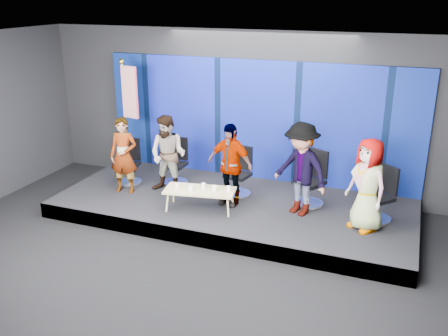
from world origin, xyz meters
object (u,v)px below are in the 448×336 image
at_px(chair_a, 130,169).
at_px(panelist_b, 168,155).
at_px(panelist_e, 368,185).
at_px(panelist_a, 124,156).
at_px(panelist_c, 230,164).
at_px(chair_d, 311,187).
at_px(panelist_d, 301,169).
at_px(coffee_table, 200,191).
at_px(chair_c, 239,179).
at_px(mug_e, 229,188).
at_px(mug_d, 214,188).
at_px(mug_a, 177,185).
at_px(mug_b, 191,188).
at_px(flag_stand, 129,115).
at_px(chair_e, 379,203).
at_px(mug_c, 203,186).
at_px(chair_b, 176,169).

distance_m(chair_a, panelist_b, 1.15).
bearing_deg(panelist_b, panelist_e, -3.17).
bearing_deg(chair_a, panelist_a, -78.93).
distance_m(panelist_c, chair_d, 1.64).
distance_m(panelist_a, panelist_d, 3.61).
height_order(panelist_a, panelist_d, panelist_d).
xyz_separation_m(chair_d, panelist_e, (1.10, -0.71, 0.47)).
bearing_deg(coffee_table, chair_c, 65.77).
xyz_separation_m(panelist_c, mug_e, (0.10, -0.33, -0.36)).
bearing_deg(chair_c, chair_a, -164.26).
relative_size(panelist_e, mug_d, 16.78).
relative_size(chair_c, mug_a, 11.67).
distance_m(coffee_table, mug_b, 0.20).
distance_m(chair_a, chair_c, 2.43).
xyz_separation_m(panelist_c, mug_a, (-0.87, -0.54, -0.36)).
distance_m(mug_b, flag_stand, 2.73).
bearing_deg(panelist_b, panelist_a, -158.50).
height_order(chair_e, mug_a, chair_e).
bearing_deg(mug_a, chair_c, 49.81).
bearing_deg(chair_d, panelist_d, -76.92).
height_order(panelist_b, mug_b, panelist_b).
bearing_deg(mug_b, panelist_b, 139.32).
bearing_deg(mug_c, mug_b, -127.68).
height_order(panelist_a, mug_e, panelist_a).
bearing_deg(flag_stand, panelist_b, -14.47).
relative_size(panelist_a, chair_b, 1.57).
relative_size(coffee_table, mug_d, 14.34).
distance_m(chair_b, panelist_c, 1.66).
bearing_deg(mug_b, flag_stand, 146.34).
xyz_separation_m(coffee_table, mug_e, (0.53, 0.14, 0.08)).
relative_size(panelist_c, mug_e, 17.48).
relative_size(coffee_table, mug_e, 15.17).
height_order(chair_b, mug_b, chair_b).
relative_size(chair_a, mug_d, 9.88).
relative_size(panelist_a, mug_d, 16.00).
height_order(chair_c, chair_d, chair_d).
bearing_deg(panelist_e, mug_b, -132.15).
bearing_deg(chair_d, chair_e, 14.73).
bearing_deg(mug_b, chair_d, 28.99).
bearing_deg(mug_e, mug_a, -167.89).
distance_m(panelist_c, mug_e, 0.50).
bearing_deg(mug_e, chair_d, 32.25).
xyz_separation_m(panelist_b, panelist_e, (3.97, -0.29, 0.02)).
distance_m(panelist_d, mug_a, 2.35).
bearing_deg(chair_b, flag_stand, 170.67).
bearing_deg(mug_d, mug_c, 169.61).
bearing_deg(chair_a, panelist_e, -14.73).
bearing_deg(panelist_d, panelist_e, 15.51).
distance_m(panelist_e, mug_e, 2.51).
bearing_deg(coffee_table, chair_b, 133.90).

